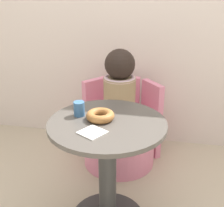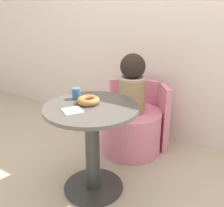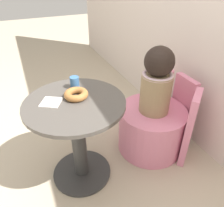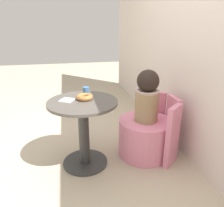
{
  "view_description": "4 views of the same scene",
  "coord_description": "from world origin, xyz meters",
  "px_view_note": "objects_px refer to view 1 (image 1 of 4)",
  "views": [
    {
      "loc": [
        0.23,
        -1.41,
        1.4
      ],
      "look_at": [
        -0.12,
        0.34,
        0.65
      ],
      "focal_mm": 50.0,
      "sensor_mm": 36.0,
      "label": 1
    },
    {
      "loc": [
        0.92,
        -1.23,
        1.3
      ],
      "look_at": [
        -0.14,
        0.37,
        0.57
      ],
      "focal_mm": 42.0,
      "sensor_mm": 36.0,
      "label": 2
    },
    {
      "loc": [
        1.05,
        -0.2,
        1.39
      ],
      "look_at": [
        -0.1,
        0.31,
        0.57
      ],
      "focal_mm": 35.0,
      "sensor_mm": 36.0,
      "label": 3
    },
    {
      "loc": [
        1.78,
        -0.07,
        1.32
      ],
      "look_at": [
        -0.18,
        0.34,
        0.58
      ],
      "focal_mm": 35.0,
      "sensor_mm": 36.0,
      "label": 4
    }
  ],
  "objects_px": {
    "child_figure": "(120,85)",
    "donut": "(100,116)",
    "tub_chair": "(119,140)",
    "cup": "(79,109)",
    "round_table": "(107,158)"
  },
  "relations": [
    {
      "from": "child_figure",
      "to": "donut",
      "type": "distance_m",
      "value": 0.61
    },
    {
      "from": "tub_chair",
      "to": "child_figure",
      "type": "xyz_separation_m",
      "value": [
        0.0,
        0.0,
        0.45
      ]
    },
    {
      "from": "tub_chair",
      "to": "cup",
      "type": "xyz_separation_m",
      "value": [
        -0.13,
        -0.58,
        0.51
      ]
    },
    {
      "from": "child_figure",
      "to": "donut",
      "type": "xyz_separation_m",
      "value": [
        0.0,
        -0.61,
        0.04
      ]
    },
    {
      "from": "donut",
      "to": "round_table",
      "type": "bearing_deg",
      "value": -30.39
    },
    {
      "from": "child_figure",
      "to": "donut",
      "type": "height_order",
      "value": "child_figure"
    },
    {
      "from": "child_figure",
      "to": "donut",
      "type": "bearing_deg",
      "value": -89.9
    },
    {
      "from": "round_table",
      "to": "donut",
      "type": "xyz_separation_m",
      "value": [
        -0.04,
        0.03,
        0.25
      ]
    },
    {
      "from": "tub_chair",
      "to": "child_figure",
      "type": "height_order",
      "value": "child_figure"
    },
    {
      "from": "round_table",
      "to": "tub_chair",
      "type": "relative_size",
      "value": 1.21
    },
    {
      "from": "tub_chair",
      "to": "cup",
      "type": "bearing_deg",
      "value": -102.15
    },
    {
      "from": "round_table",
      "to": "child_figure",
      "type": "bearing_deg",
      "value": 93.96
    },
    {
      "from": "tub_chair",
      "to": "child_figure",
      "type": "bearing_deg",
      "value": 0.0
    },
    {
      "from": "child_figure",
      "to": "cup",
      "type": "distance_m",
      "value": 0.6
    },
    {
      "from": "donut",
      "to": "tub_chair",
      "type": "bearing_deg",
      "value": 90.1
    }
  ]
}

